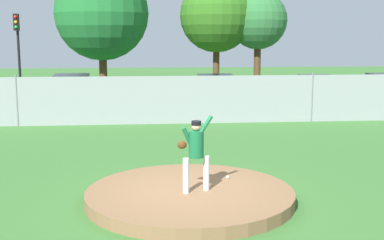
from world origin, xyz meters
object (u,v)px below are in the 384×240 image
object	(u,v)px
parked_car_slate	(216,93)
traffic_light_near	(18,42)
parked_car_champagne	(321,92)
pitcher_youth	(196,148)
baseball	(228,177)
parked_car_burgundy	(72,93)

from	to	relation	value
parked_car_slate	traffic_light_near	xyz separation A→B (m)	(-10.35, 4.12, 2.44)
parked_car_slate	parked_car_champagne	distance (m)	5.27
pitcher_youth	baseball	size ratio (longest dim) A/B	22.54
pitcher_youth	parked_car_champagne	world-z (taller)	pitcher_youth
pitcher_youth	parked_car_burgundy	xyz separation A→B (m)	(-4.56, 14.49, -0.42)
pitcher_youth	traffic_light_near	bearing A→B (deg)	113.27
parked_car_slate	traffic_light_near	bearing A→B (deg)	158.31
parked_car_champagne	baseball	bearing A→B (deg)	-117.20
baseball	parked_car_burgundy	bearing A→B (deg)	111.76
parked_car_champagne	traffic_light_near	bearing A→B (deg)	165.22
baseball	parked_car_burgundy	distance (m)	14.61
parked_car_champagne	traffic_light_near	world-z (taller)	traffic_light_near
pitcher_youth	parked_car_burgundy	distance (m)	15.20
traffic_light_near	baseball	bearing A→B (deg)	-63.36
pitcher_youth	parked_car_slate	bearing A→B (deg)	80.31
parked_car_champagne	pitcher_youth	bearing A→B (deg)	-118.36
parked_car_champagne	parked_car_burgundy	bearing A→B (deg)	178.99
baseball	traffic_light_near	size ratio (longest dim) A/B	0.02
pitcher_youth	parked_car_champagne	distance (m)	16.23
parked_car_burgundy	parked_car_slate	world-z (taller)	parked_car_burgundy
parked_car_slate	traffic_light_near	size ratio (longest dim) A/B	0.96
parked_car_slate	pitcher_youth	bearing A→B (deg)	-99.69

